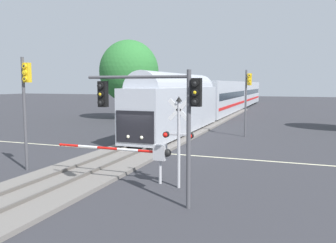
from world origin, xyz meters
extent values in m
plane|color=#333338|center=(0.00, 0.00, 0.00)|extent=(220.00, 220.00, 0.00)
cube|color=beige|center=(0.00, 0.00, 0.00)|extent=(44.00, 0.20, 0.01)
cube|color=slate|center=(0.00, 0.00, 0.09)|extent=(4.40, 80.00, 0.18)
cube|color=#56514C|center=(-0.72, 0.00, 0.25)|extent=(0.10, 80.00, 0.14)
cube|color=#56514C|center=(0.72, 0.00, 0.25)|extent=(0.10, 80.00, 0.14)
cube|color=#B2B7C1|center=(0.00, 8.70, 2.27)|extent=(3.00, 17.69, 3.90)
cube|color=black|center=(0.00, -0.17, 1.69)|extent=(2.76, 0.08, 2.15)
cylinder|color=#B2B7C1|center=(0.00, 8.70, 4.10)|extent=(2.76, 15.92, 2.76)
sphere|color=#F4F2CC|center=(-0.50, -0.18, 1.00)|extent=(0.24, 0.24, 0.24)
sphere|color=#F4F2CC|center=(0.50, -0.18, 1.00)|extent=(0.24, 0.24, 0.24)
cube|color=#B7BCC6|center=(0.00, 30.05, 2.62)|extent=(3.00, 23.21, 4.60)
cube|color=black|center=(1.51, 30.05, 2.92)|extent=(0.04, 20.89, 0.90)
cube|color=red|center=(1.52, 30.05, 1.47)|extent=(0.04, 21.36, 0.36)
cube|color=#B7BCC6|center=(0.00, 54.16, 2.62)|extent=(3.00, 23.21, 4.60)
cube|color=black|center=(1.51, 54.16, 2.92)|extent=(0.04, 20.89, 0.90)
cube|color=red|center=(1.52, 54.16, 1.47)|extent=(0.04, 21.36, 0.36)
cylinder|color=#B7B7BC|center=(4.30, -6.48, 0.55)|extent=(0.14, 0.14, 1.10)
cube|color=#B7B7BC|center=(4.30, -6.48, 1.45)|extent=(0.56, 0.40, 0.70)
sphere|color=black|center=(4.65, -6.48, 1.45)|extent=(0.36, 0.36, 0.36)
cylinder|color=red|center=(3.75, -6.48, 1.45)|extent=(1.09, 0.12, 0.12)
cylinder|color=white|center=(2.67, -6.48, 1.46)|extent=(1.09, 0.12, 0.12)
cylinder|color=red|center=(1.58, -6.48, 1.46)|extent=(1.09, 0.12, 0.12)
cylinder|color=white|center=(0.50, -6.48, 1.47)|extent=(1.09, 0.12, 0.12)
cylinder|color=red|center=(-0.59, -6.48, 1.47)|extent=(1.09, 0.12, 0.12)
sphere|color=red|center=(-1.13, -6.48, 1.47)|extent=(0.14, 0.14, 0.14)
cylinder|color=#B2B2B7|center=(5.29, -6.79, 1.89)|extent=(0.14, 0.14, 3.78)
cube|color=white|center=(5.29, -6.81, 3.43)|extent=(0.98, 0.05, 0.98)
cube|color=white|center=(5.29, -6.81, 3.43)|extent=(0.98, 0.05, 0.98)
cube|color=#B2B2B7|center=(5.29, -6.79, 2.34)|extent=(1.10, 0.08, 0.08)
cylinder|color=black|center=(4.74, -6.89, 2.34)|extent=(0.26, 0.18, 0.26)
cylinder|color=black|center=(5.84, -6.89, 2.34)|extent=(0.26, 0.18, 0.26)
sphere|color=red|center=(4.74, -6.99, 2.34)|extent=(0.20, 0.20, 0.20)
sphere|color=red|center=(5.84, -6.99, 2.34)|extent=(0.20, 0.20, 0.20)
cone|color=black|center=(5.29, -6.79, 3.90)|extent=(0.28, 0.28, 0.22)
cylinder|color=#4C4C51|center=(-3.24, -6.58, 2.95)|extent=(0.16, 0.16, 5.90)
cube|color=gold|center=(-2.96, -6.58, 5.10)|extent=(0.34, 0.26, 1.00)
sphere|color=#262626|center=(-2.96, -6.73, 5.42)|extent=(0.20, 0.20, 0.20)
cylinder|color=gold|center=(-2.96, -6.76, 5.42)|extent=(0.24, 0.10, 0.24)
sphere|color=yellow|center=(-2.96, -6.73, 5.10)|extent=(0.20, 0.20, 0.20)
cylinder|color=gold|center=(-2.96, -6.76, 5.10)|extent=(0.24, 0.10, 0.24)
sphere|color=#262626|center=(-2.96, -6.73, 4.78)|extent=(0.20, 0.20, 0.20)
cylinder|color=gold|center=(-2.96, -6.76, 4.78)|extent=(0.24, 0.10, 0.24)
cylinder|color=#4C4C51|center=(5.96, 9.21, 2.85)|extent=(0.16, 0.16, 5.71)
cube|color=gold|center=(6.24, 9.21, 4.91)|extent=(0.34, 0.26, 1.00)
sphere|color=#262626|center=(6.24, 9.06, 5.23)|extent=(0.20, 0.20, 0.20)
cylinder|color=gold|center=(6.24, 9.03, 5.23)|extent=(0.24, 0.10, 0.24)
sphere|color=yellow|center=(6.24, 9.06, 4.91)|extent=(0.20, 0.20, 0.20)
cylinder|color=gold|center=(6.24, 9.03, 4.91)|extent=(0.24, 0.10, 0.24)
sphere|color=#262626|center=(6.24, 9.06, 4.59)|extent=(0.20, 0.20, 0.20)
cylinder|color=gold|center=(6.24, 9.03, 4.59)|extent=(0.24, 0.10, 0.24)
cylinder|color=#4C4C51|center=(6.42, -9.05, 2.52)|extent=(0.16, 0.16, 5.04)
cube|color=black|center=(6.70, -9.05, 4.24)|extent=(0.34, 0.26, 1.00)
sphere|color=#262626|center=(6.70, -9.20, 4.56)|extent=(0.20, 0.20, 0.20)
cylinder|color=black|center=(6.70, -9.23, 4.56)|extent=(0.24, 0.10, 0.24)
sphere|color=yellow|center=(6.70, -9.20, 4.24)|extent=(0.20, 0.20, 0.20)
cylinder|color=black|center=(6.70, -9.23, 4.24)|extent=(0.24, 0.10, 0.24)
sphere|color=#262626|center=(6.70, -9.20, 3.92)|extent=(0.20, 0.20, 0.20)
cylinder|color=black|center=(6.70, -9.23, 3.92)|extent=(0.24, 0.10, 0.24)
cylinder|color=#4C4C51|center=(4.37, -9.05, 4.79)|extent=(4.09, 0.12, 0.12)
cube|color=black|center=(2.94, -9.05, 4.14)|extent=(0.34, 0.26, 1.00)
sphere|color=#262626|center=(2.94, -9.20, 4.46)|extent=(0.20, 0.20, 0.20)
cylinder|color=black|center=(2.94, -9.23, 4.46)|extent=(0.24, 0.10, 0.24)
sphere|color=yellow|center=(2.94, -9.20, 4.14)|extent=(0.20, 0.20, 0.20)
cylinder|color=black|center=(2.94, -9.23, 4.14)|extent=(0.24, 0.10, 0.24)
sphere|color=#262626|center=(2.94, -9.20, 3.82)|extent=(0.20, 0.20, 0.20)
cylinder|color=black|center=(2.94, -9.23, 3.82)|extent=(0.24, 0.10, 0.24)
cylinder|color=brown|center=(-10.00, 19.02, 1.56)|extent=(0.54, 0.54, 3.13)
ellipsoid|color=#2D7533|center=(-10.00, 19.02, 6.09)|extent=(7.48, 7.48, 7.90)
camera|label=1|loc=(9.97, -20.81, 4.54)|focal=37.02mm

